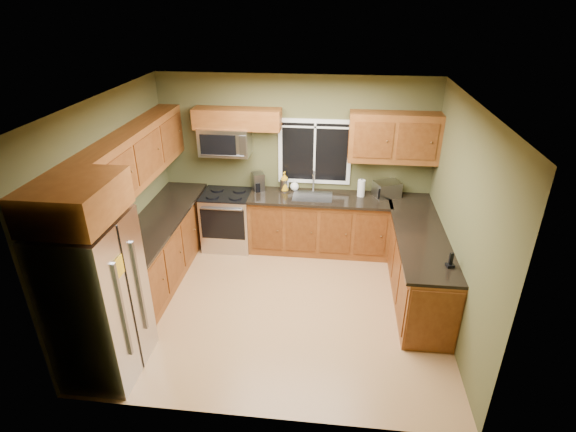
% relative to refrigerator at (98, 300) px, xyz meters
% --- Properties ---
extents(floor, '(4.20, 4.20, 0.00)m').
position_rel_refrigerator_xyz_m(floor, '(1.74, 1.30, -0.90)').
color(floor, '#A47548').
rests_on(floor, ground).
extents(ceiling, '(4.20, 4.20, 0.00)m').
position_rel_refrigerator_xyz_m(ceiling, '(1.74, 1.30, 1.80)').
color(ceiling, white).
rests_on(ceiling, back_wall).
extents(back_wall, '(4.20, 0.00, 4.20)m').
position_rel_refrigerator_xyz_m(back_wall, '(1.74, 3.10, 0.45)').
color(back_wall, '#4D4C2A').
rests_on(back_wall, ground).
extents(front_wall, '(4.20, 0.00, 4.20)m').
position_rel_refrigerator_xyz_m(front_wall, '(1.74, -0.50, 0.45)').
color(front_wall, '#4D4C2A').
rests_on(front_wall, ground).
extents(left_wall, '(0.00, 3.60, 3.60)m').
position_rel_refrigerator_xyz_m(left_wall, '(-0.36, 1.30, 0.45)').
color(left_wall, '#4D4C2A').
rests_on(left_wall, ground).
extents(right_wall, '(0.00, 3.60, 3.60)m').
position_rel_refrigerator_xyz_m(right_wall, '(3.84, 1.30, 0.45)').
color(right_wall, '#4D4C2A').
rests_on(right_wall, ground).
extents(window, '(1.12, 0.03, 1.02)m').
position_rel_refrigerator_xyz_m(window, '(2.04, 3.08, 0.65)').
color(window, white).
rests_on(window, back_wall).
extents(base_cabinets_left, '(0.60, 2.65, 0.90)m').
position_rel_refrigerator_xyz_m(base_cabinets_left, '(-0.06, 1.78, -0.45)').
color(base_cabinets_left, brown).
rests_on(base_cabinets_left, ground).
extents(countertop_left, '(0.65, 2.65, 0.04)m').
position_rel_refrigerator_xyz_m(countertop_left, '(-0.04, 1.78, 0.02)').
color(countertop_left, black).
rests_on(countertop_left, base_cabinets_left).
extents(base_cabinets_back, '(2.17, 0.60, 0.90)m').
position_rel_refrigerator_xyz_m(base_cabinets_back, '(2.15, 2.80, -0.45)').
color(base_cabinets_back, brown).
rests_on(base_cabinets_back, ground).
extents(countertop_back, '(2.17, 0.65, 0.04)m').
position_rel_refrigerator_xyz_m(countertop_back, '(2.15, 2.78, 0.02)').
color(countertop_back, black).
rests_on(countertop_back, base_cabinets_back).
extents(base_cabinets_peninsula, '(0.60, 2.52, 0.90)m').
position_rel_refrigerator_xyz_m(base_cabinets_peninsula, '(3.54, 1.84, -0.45)').
color(base_cabinets_peninsula, brown).
rests_on(base_cabinets_peninsula, ground).
extents(countertop_peninsula, '(0.65, 2.50, 0.04)m').
position_rel_refrigerator_xyz_m(countertop_peninsula, '(3.51, 1.85, 0.02)').
color(countertop_peninsula, black).
rests_on(countertop_peninsula, base_cabinets_peninsula).
extents(upper_cabinets_left, '(0.33, 2.65, 0.72)m').
position_rel_refrigerator_xyz_m(upper_cabinets_left, '(-0.20, 1.78, 0.96)').
color(upper_cabinets_left, brown).
rests_on(upper_cabinets_left, left_wall).
extents(upper_cabinets_back_left, '(1.30, 0.33, 0.30)m').
position_rel_refrigerator_xyz_m(upper_cabinets_back_left, '(0.89, 2.94, 1.17)').
color(upper_cabinets_back_left, brown).
rests_on(upper_cabinets_back_left, back_wall).
extents(upper_cabinets_back_right, '(1.30, 0.33, 0.72)m').
position_rel_refrigerator_xyz_m(upper_cabinets_back_right, '(3.19, 2.94, 0.96)').
color(upper_cabinets_back_right, brown).
rests_on(upper_cabinets_back_right, back_wall).
extents(upper_cabinet_over_fridge, '(0.72, 0.90, 0.38)m').
position_rel_refrigerator_xyz_m(upper_cabinet_over_fridge, '(-0.00, 0.00, 1.13)').
color(upper_cabinet_over_fridge, brown).
rests_on(upper_cabinet_over_fridge, left_wall).
extents(refrigerator, '(0.74, 0.90, 1.80)m').
position_rel_refrigerator_xyz_m(refrigerator, '(0.00, 0.00, 0.00)').
color(refrigerator, '#B7B7BC').
rests_on(refrigerator, ground).
extents(range, '(0.76, 0.69, 0.94)m').
position_rel_refrigerator_xyz_m(range, '(0.69, 2.77, -0.43)').
color(range, '#B7B7BC').
rests_on(range, ground).
extents(microwave, '(0.76, 0.41, 0.42)m').
position_rel_refrigerator_xyz_m(microwave, '(0.69, 2.91, 0.83)').
color(microwave, '#B7B7BC').
rests_on(microwave, back_wall).
extents(sink, '(0.60, 0.42, 0.36)m').
position_rel_refrigerator_xyz_m(sink, '(2.04, 2.79, 0.05)').
color(sink, slate).
rests_on(sink, countertop_back).
extents(toaster_oven, '(0.45, 0.42, 0.23)m').
position_rel_refrigerator_xyz_m(toaster_oven, '(3.16, 2.92, 0.16)').
color(toaster_oven, '#B7B7BC').
rests_on(toaster_oven, countertop_back).
extents(coffee_maker, '(0.24, 0.27, 0.28)m').
position_rel_refrigerator_xyz_m(coffee_maker, '(1.17, 2.94, 0.17)').
color(coffee_maker, slate).
rests_on(coffee_maker, countertop_back).
extents(kettle, '(0.16, 0.16, 0.24)m').
position_rel_refrigerator_xyz_m(kettle, '(1.58, 2.94, 0.15)').
color(kettle, '#B7B7BC').
rests_on(kettle, countertop_back).
extents(paper_towel_roll, '(0.12, 0.12, 0.29)m').
position_rel_refrigerator_xyz_m(paper_towel_roll, '(2.77, 2.88, 0.17)').
color(paper_towel_roll, white).
rests_on(paper_towel_roll, countertop_back).
extents(soap_bottle_a, '(0.15, 0.15, 0.32)m').
position_rel_refrigerator_xyz_m(soap_bottle_a, '(1.59, 2.93, 0.20)').
color(soap_bottle_a, gold).
rests_on(soap_bottle_a, countertop_back).
extents(soap_bottle_c, '(0.16, 0.16, 0.17)m').
position_rel_refrigerator_xyz_m(soap_bottle_c, '(1.74, 3.00, 0.13)').
color(soap_bottle_c, white).
rests_on(soap_bottle_c, countertop_back).
extents(cordless_phone, '(0.10, 0.10, 0.18)m').
position_rel_refrigerator_xyz_m(cordless_phone, '(3.72, 0.99, 0.09)').
color(cordless_phone, black).
rests_on(cordless_phone, countertop_peninsula).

